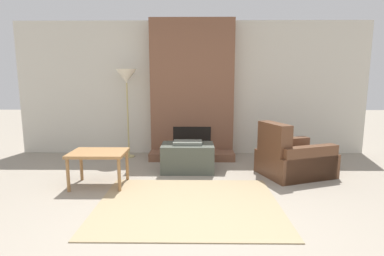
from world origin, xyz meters
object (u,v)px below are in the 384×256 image
object	(u,v)px
ottoman	(188,157)
armchair	(291,160)
side_table	(98,156)
floor_lamp_left	(126,79)

from	to	relation	value
ottoman	armchair	world-z (taller)	armchair
ottoman	side_table	bearing A→B (deg)	-150.04
ottoman	floor_lamp_left	size ratio (longest dim) A/B	0.50
side_table	floor_lamp_left	world-z (taller)	floor_lamp_left
side_table	floor_lamp_left	bearing A→B (deg)	87.73
armchair	floor_lamp_left	xyz separation A→B (m)	(-2.78, 1.10, 1.24)
ottoman	side_table	world-z (taller)	ottoman
side_table	ottoman	bearing A→B (deg)	29.96
ottoman	armchair	size ratio (longest dim) A/B	0.69
armchair	floor_lamp_left	size ratio (longest dim) A/B	0.73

